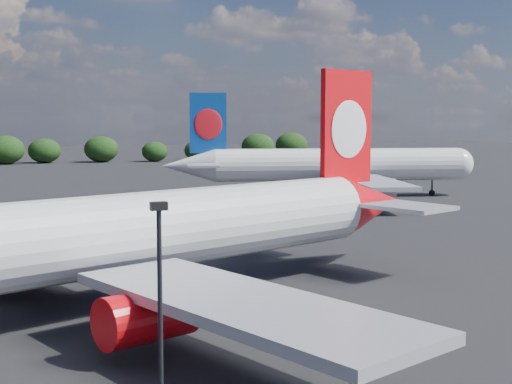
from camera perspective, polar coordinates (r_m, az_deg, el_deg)
name	(u,v)px	position (r m, az deg, el deg)	size (l,w,h in m)	color
ground	(0,223)	(92.75, -19.77, -2.38)	(500.00, 500.00, 0.00)	black
qantas_airliner	(154,232)	(48.88, -8.15, -3.20)	(49.84, 47.95, 16.87)	silver
china_southern_airliner	(328,166)	(116.54, 5.75, 2.11)	(51.24, 49.04, 16.86)	silver
apron_lamp_post	(161,336)	(24.07, -7.65, -11.34)	(0.55, 0.30, 10.16)	black
billboard_yellow	(43,149)	(214.37, -16.69, 3.28)	(5.00, 0.30, 5.50)	gold
horizon_treeline	(15,150)	(212.07, -18.76, 3.22)	(202.38, 16.58, 9.12)	black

